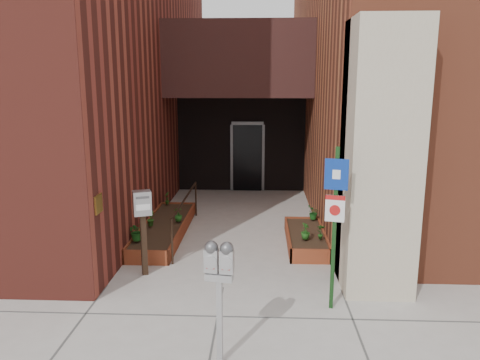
# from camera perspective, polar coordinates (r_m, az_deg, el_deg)

# --- Properties ---
(ground) EXTENTS (80.00, 80.00, 0.00)m
(ground) POSITION_cam_1_polar(r_m,az_deg,el_deg) (8.16, -2.09, -12.97)
(ground) COLOR #9E9991
(ground) RESTS_ON ground
(architecture) EXTENTS (20.00, 14.60, 10.00)m
(architecture) POSITION_cam_1_polar(r_m,az_deg,el_deg) (14.37, -0.67, 18.14)
(architecture) COLOR maroon
(architecture) RESTS_ON ground
(planter_left) EXTENTS (0.90, 3.60, 0.30)m
(planter_left) POSITION_cam_1_polar(r_m,az_deg,el_deg) (10.82, -9.18, -5.97)
(planter_left) COLOR brown
(planter_left) RESTS_ON ground
(planter_right) EXTENTS (0.80, 2.20, 0.30)m
(planter_right) POSITION_cam_1_polar(r_m,az_deg,el_deg) (10.17, 8.02, -7.11)
(planter_right) COLOR brown
(planter_right) RESTS_ON ground
(handrail) EXTENTS (0.04, 3.34, 0.90)m
(handrail) POSITION_cam_1_polar(r_m,az_deg,el_deg) (10.51, -6.67, -2.95)
(handrail) COLOR black
(handrail) RESTS_ON ground
(parking_meter) EXTENTS (0.37, 0.19, 1.59)m
(parking_meter) POSITION_cam_1_polar(r_m,az_deg,el_deg) (5.68, -2.56, -10.91)
(parking_meter) COLOR #ACACAF
(parking_meter) RESTS_ON ground
(sign_post) EXTENTS (0.34, 0.12, 2.51)m
(sign_post) POSITION_cam_1_polar(r_m,az_deg,el_deg) (7.07, 11.50, -3.82)
(sign_post) COLOR #143613
(sign_post) RESTS_ON ground
(payment_dropbox) EXTENTS (0.37, 0.32, 1.56)m
(payment_dropbox) POSITION_cam_1_polar(r_m,az_deg,el_deg) (8.46, -11.79, -4.18)
(payment_dropbox) COLOR black
(payment_dropbox) RESTS_ON ground
(shrub_left_a) EXTENTS (0.48, 0.48, 0.38)m
(shrub_left_a) POSITION_cam_1_polar(r_m,az_deg,el_deg) (9.65, -12.46, -6.10)
(shrub_left_a) COLOR #174F16
(shrub_left_a) RESTS_ON planter_left
(shrub_left_b) EXTENTS (0.22, 0.22, 0.33)m
(shrub_left_b) POSITION_cam_1_polar(r_m,az_deg,el_deg) (10.54, -10.86, -4.63)
(shrub_left_b) COLOR #265618
(shrub_left_b) RESTS_ON planter_left
(shrub_left_c) EXTENTS (0.24, 0.24, 0.32)m
(shrub_left_c) POSITION_cam_1_polar(r_m,az_deg,el_deg) (10.79, -7.54, -4.17)
(shrub_left_c) COLOR #205D1A
(shrub_left_c) RESTS_ON planter_left
(shrub_left_d) EXTENTS (0.22, 0.22, 0.33)m
(shrub_left_d) POSITION_cam_1_polar(r_m,az_deg,el_deg) (12.29, -8.89, -2.17)
(shrub_left_d) COLOR #255E1A
(shrub_left_d) RESTS_ON planter_left
(shrub_right_a) EXTENTS (0.24, 0.24, 0.33)m
(shrub_right_a) POSITION_cam_1_polar(r_m,az_deg,el_deg) (9.60, 7.99, -6.18)
(shrub_right_a) COLOR #1D5117
(shrub_right_a) RESTS_ON planter_right
(shrub_right_b) EXTENTS (0.18, 0.18, 0.31)m
(shrub_right_b) POSITION_cam_1_polar(r_m,az_deg,el_deg) (9.65, 9.82, -6.21)
(shrub_right_b) COLOR #1C5016
(shrub_right_b) RESTS_ON planter_right
(shrub_right_c) EXTENTS (0.37, 0.37, 0.32)m
(shrub_right_c) POSITION_cam_1_polar(r_m,az_deg,el_deg) (10.96, 8.94, -3.95)
(shrub_right_c) COLOR #185419
(shrub_right_c) RESTS_ON planter_right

